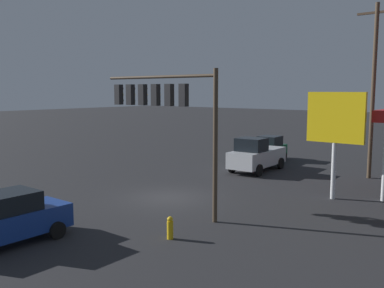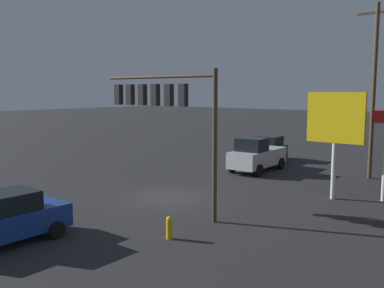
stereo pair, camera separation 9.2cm
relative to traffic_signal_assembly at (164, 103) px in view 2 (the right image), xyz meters
name	(u,v)px [view 2 (the right image)]	position (x,y,z in m)	size (l,w,h in m)	color
ground_plane	(168,197)	(1.47, -1.87, -5.02)	(200.00, 200.00, 0.00)	#262628
traffic_signal_assembly	(164,103)	(0.00, 0.00, 0.00)	(6.65, 0.43, 6.53)	#473828
utility_pole	(374,88)	(-5.23, -13.74, 0.76)	(2.40, 0.26, 10.99)	#473828
price_sign	(336,122)	(-5.40, -7.06, -0.99)	(2.97, 0.27, 5.54)	silver
pickup_parked	(257,155)	(1.68, -11.27, -3.91)	(2.46, 5.29, 2.40)	silver
sedan_far	(7,218)	(1.41, 6.93, -4.07)	(2.07, 4.41, 1.93)	navy
hatchback_crossing	(269,149)	(3.25, -15.89, -4.08)	(2.16, 3.90, 1.97)	#0C592D
fire_hydrant	(169,228)	(-2.87, 2.82, -4.59)	(0.24, 0.24, 0.88)	gold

